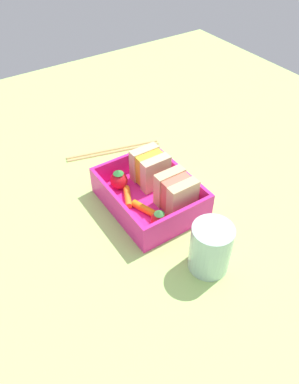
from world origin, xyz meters
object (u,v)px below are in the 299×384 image
Objects in this scene: carrot_stick_left at (128,197)px; strawberry_far_left at (119,180)px; drinking_glass at (212,247)px; strawberry_left at (159,220)px; sandwich_left at (150,168)px; carrot_stick_far_left at (144,208)px; chopstick_pair at (113,149)px; sandwich_center_left at (176,193)px.

strawberry_far_left is at bearing 173.54° from carrot_stick_left.
strawberry_left is at bearing -164.98° from drinking_glass.
sandwich_left is 1.37× the size of carrot_stick_far_left.
strawberry_far_left is at bearing -177.23° from carrot_stick_far_left.
strawberry_far_left is (-1.60, -5.26, -1.31)cm from sandwich_left.
sandwich_left is at bearing 0.86° from chopstick_pair.
drinking_glass reaches higher than carrot_stick_far_left.
carrot_stick_left is 0.25× the size of chopstick_pair.
strawberry_far_left is at bearing -149.78° from sandwich_center_left.
carrot_stick_far_left is at bearing 2.77° from strawberry_far_left.
sandwich_left is 1.63× the size of strawberry_far_left.
strawberry_far_left is 20.68cm from drinking_glass.
drinking_glass reaches higher than strawberry_left.
sandwich_center_left is 11.64cm from drinking_glass.
strawberry_far_left is at bearing -171.70° from drinking_glass.
sandwich_left is 10.87cm from strawberry_left.
sandwich_center_left is 0.32× the size of chopstick_pair.
carrot_stick_far_left is 19.01cm from chopstick_pair.
strawberry_far_left is 0.20× the size of chopstick_pair.
chopstick_pair is (-14.58, 5.45, -1.41)cm from carrot_stick_left.
strawberry_left reaches higher than chopstick_pair.
carrot_stick_left is (3.42, -0.39, -1.07)cm from strawberry_far_left.
sandwich_left reaches higher than strawberry_left.
sandwich_left is 7.43cm from sandwich_center_left.
strawberry_left is (7.85, 0.91, 0.93)cm from carrot_stick_left.
strawberry_far_left is at bearing -106.89° from sandwich_left.
carrot_stick_far_left is at bearing -177.57° from strawberry_left.
chopstick_pair is at bearing 176.23° from drinking_glass.
strawberry_left is 9.56cm from drinking_glass.
sandwich_center_left reaches higher than carrot_stick_left.
chopstick_pair is at bearing -179.14° from sandwich_left.
carrot_stick_left is 1.05× the size of carrot_stick_far_left.
strawberry_far_left is 7.29cm from carrot_stick_far_left.
chopstick_pair is (-20.18, -0.19, -3.79)cm from sandwich_center_left.
carrot_stick_far_left is 0.23× the size of chopstick_pair.
sandwich_center_left is at bearing 45.21° from carrot_stick_left.
drinking_glass is (31.59, -2.08, 3.50)cm from chopstick_pair.
strawberry_far_left is 12.50cm from chopstick_pair.
carrot_stick_left is 17.47cm from drinking_glass.
drinking_glass is (9.16, 2.46, 1.17)cm from strawberry_left.
drinking_glass reaches higher than sandwich_center_left.
sandwich_center_left reaches higher than carrot_stick_far_left.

